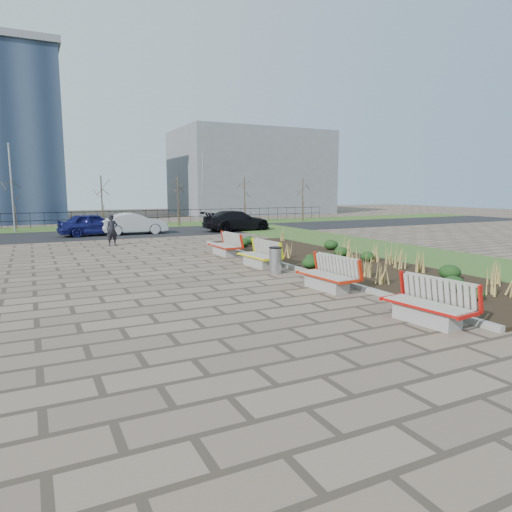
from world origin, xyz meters
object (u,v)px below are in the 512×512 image
litter_bin (275,261)px  car_silver (135,224)px  pedestrian (112,230)px  car_black (237,221)px  bench_b (327,274)px  lamp_west (12,189)px  bench_c (258,254)px  lamp_east (203,189)px  bench_d (224,244)px  bench_a (427,302)px  car_blue (93,224)px

litter_bin → car_silver: (-1.60, 16.83, 0.25)m
pedestrian → car_black: size_ratio=0.33×
bench_b → lamp_west: size_ratio=0.35×
bench_c → litter_bin: (-0.10, -1.59, -0.03)m
bench_b → bench_c: same height
bench_c → lamp_east: (5.00, 20.16, 2.54)m
bench_d → pedestrian: size_ratio=1.25×
bench_b → lamp_east: lamp_east is taller
car_black → lamp_east: 6.19m
car_black → lamp_east: lamp_east is taller
bench_b → car_silver: size_ratio=0.49×
bench_d → car_black: car_black is taller
litter_bin → pedestrian: 11.81m
car_silver → car_black: (7.18, -0.81, 0.02)m
bench_a → lamp_west: size_ratio=0.35×
litter_bin → car_silver: 16.91m
bench_c → lamp_east: size_ratio=0.35×
bench_a → lamp_east: 29.29m
bench_b → bench_c: 4.65m
bench_d → lamp_east: 17.54m
litter_bin → pedestrian: (-3.96, 11.11, 0.37)m
bench_b → bench_d: bearing=85.4°
car_silver → car_black: car_black is taller
car_blue → lamp_east: bearing=-69.8°
bench_d → car_silver: car_silver is taller
car_silver → lamp_east: bearing=-53.3°
bench_d → car_silver: bearing=96.4°
litter_bin → lamp_west: 23.64m
bench_c → car_black: car_black is taller
bench_d → car_blue: bearing=108.2°
bench_c → car_blue: 16.05m
car_black → bench_b: bearing=160.1°
bench_a → pedestrian: bearing=95.5°
pedestrian → litter_bin: bearing=-77.0°
car_silver → lamp_west: lamp_west is taller
bench_c → bench_b: bearing=-94.5°
bench_c → car_black: 15.44m
litter_bin → bench_d: bearing=88.9°
bench_c → litter_bin: bearing=-98.0°
pedestrian → bench_d: bearing=-62.4°
bench_a → lamp_east: (5.00, 28.74, 2.54)m
bench_c → car_black: bearing=64.7°
car_black → litter_bin: bearing=157.0°
bench_d → lamp_west: (-9.00, 16.62, 2.54)m
car_silver → car_blue: bearing=85.8°
bench_b → car_silver: bearing=90.3°
bench_c → pedestrian: 10.36m
bench_c → litter_bin: bench_c is taller
bench_b → bench_c: size_ratio=1.00×
bench_a → car_silver: size_ratio=0.49×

